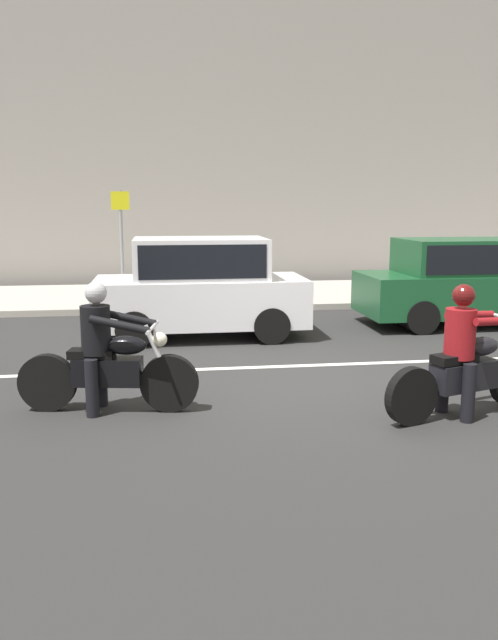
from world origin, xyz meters
name	(u,v)px	position (x,y,z in m)	size (l,w,h in m)	color
ground_plane	(312,383)	(0.00, 0.00, 0.00)	(80.00, 80.00, 0.00)	#292929
sidewalk_slab	(239,295)	(0.00, 8.00, 0.07)	(40.00, 4.40, 0.14)	#A8A399
building_facade	(224,38)	(0.00, 11.40, 7.19)	(40.00, 1.40, 14.38)	gray
lane_marking_stripe	(313,365)	(0.24, 0.90, 0.00)	(18.00, 0.14, 0.01)	silver
motorcycle_with_rider_crimson	(465,362)	(1.40, -1.54, 0.63)	(2.12, 0.92, 1.52)	black
motorcycle_with_rider_black_leather	(106,359)	(-2.66, -0.82, 0.63)	(2.10, 0.74, 1.53)	black
parked_hatchback_white	(201,286)	(-1.30, 3.24, 0.93)	(3.78, 1.76, 1.80)	silver
parked_sedan_forest_green	(469,281)	(4.09, 3.69, 0.88)	(4.48, 1.82, 1.72)	#164C28
street_sign_post	(121,232)	(-2.95, 7.85, 1.71)	(0.44, 0.08, 2.59)	gray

